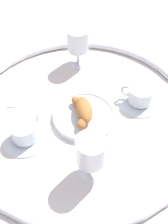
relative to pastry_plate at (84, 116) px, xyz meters
The scene contains 9 objects.
ground_plane 0.02m from the pastry_plate, 63.93° to the left, with size 2.20×2.20×0.00m, color silver.
table_chrome_rim 0.02m from the pastry_plate, 63.93° to the left, with size 0.73×0.73×0.02m, color silver.
pastry_plate is the anchor object (origin of this frame).
croissant_large 0.03m from the pastry_plate, 120.31° to the left, with size 0.12×0.10×0.04m.
coffee_cup_near 0.19m from the pastry_plate, 133.15° to the left, with size 0.14×0.14×0.06m.
coffee_cup_far 0.19m from the pastry_plate, 49.32° to the right, with size 0.14×0.14×0.06m.
juice_glass_left 0.28m from the pastry_plate, 24.02° to the left, with size 0.08×0.08×0.14m.
juice_glass_right 0.20m from the pastry_plate, 155.26° to the right, with size 0.08×0.08×0.14m.
sugar_packet 0.24m from the pastry_plate, 92.69° to the left, with size 0.05×0.03×0.01m, color white.
Camera 1 is at (-0.54, -0.20, 0.68)m, focal length 46.16 mm.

